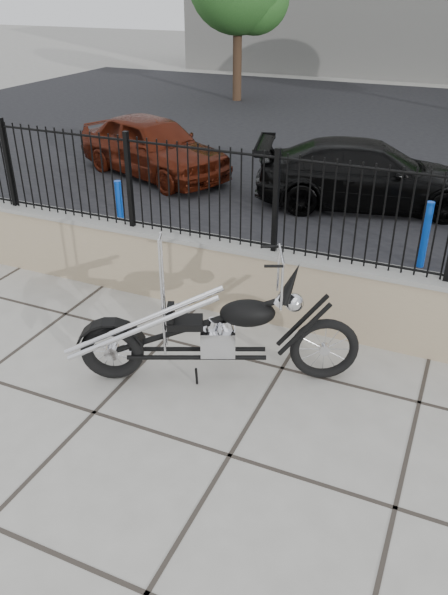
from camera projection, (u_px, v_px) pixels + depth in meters
ground_plane at (94, 413)px, 5.88m from camera, size 90.00×90.00×0.00m
parking_lot at (360, 140)px, 15.90m from camera, size 30.00×30.00×0.00m
retaining_wall at (201, 271)px, 7.65m from camera, size 14.00×0.36×0.96m
iron_fence at (199, 192)px, 7.13m from camera, size 14.00×0.08×1.20m
chopper_motorcycle at (212, 310)px, 5.99m from camera, size 2.82×1.61×1.71m
car_red at (153, 146)px, 12.71m from camera, size 4.18×2.85×1.32m
car_black at (368, 175)px, 10.97m from camera, size 4.55×2.75×1.23m
bollard_a at (120, 208)px, 9.80m from camera, size 0.13×0.13×0.94m
bollard_b at (425, 235)px, 8.64m from camera, size 0.15×0.15×1.03m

